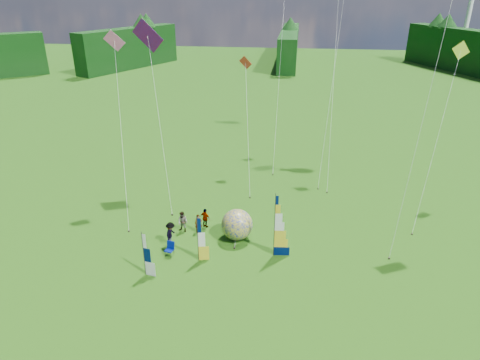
# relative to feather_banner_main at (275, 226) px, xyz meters

# --- Properties ---
(ground) EXTENTS (220.00, 220.00, 0.00)m
(ground) POSITION_rel_feather_banner_main_xyz_m (-1.44, -3.57, -2.35)
(ground) COLOR #366F13
(ground) RESTS_ON ground
(treeline_ring) EXTENTS (210.00, 210.00, 8.00)m
(treeline_ring) POSITION_rel_feather_banner_main_xyz_m (-1.44, -3.57, 1.65)
(treeline_ring) COLOR #08320A
(treeline_ring) RESTS_ON ground
(feather_banner_main) EXTENTS (1.28, 0.21, 4.70)m
(feather_banner_main) POSITION_rel_feather_banner_main_xyz_m (0.00, 0.00, 0.00)
(feather_banner_main) COLOR #021145
(feather_banner_main) RESTS_ON ground
(side_banner_left) EXTENTS (0.94, 0.27, 3.34)m
(side_banner_left) POSITION_rel_feather_banner_main_xyz_m (-5.10, -1.30, -0.68)
(side_banner_left) COLOR gold
(side_banner_left) RESTS_ON ground
(side_banner_far) EXTENTS (0.94, 0.28, 3.14)m
(side_banner_far) POSITION_rel_feather_banner_main_xyz_m (-8.21, -3.33, -0.78)
(side_banner_far) COLOR white
(side_banner_far) RESTS_ON ground
(bol_inflatable) EXTENTS (2.79, 2.79, 2.34)m
(bol_inflatable) POSITION_rel_feather_banner_main_xyz_m (-2.85, 1.85, -1.18)
(bol_inflatable) COLOR #03168B
(bol_inflatable) RESTS_ON ground
(spectator_a) EXTENTS (0.62, 0.49, 1.50)m
(spectator_a) POSITION_rel_feather_banner_main_xyz_m (-5.90, 2.31, -1.60)
(spectator_a) COLOR #66594C
(spectator_a) RESTS_ON ground
(spectator_b) EXTENTS (0.91, 0.65, 1.69)m
(spectator_b) POSITION_rel_feather_banner_main_xyz_m (-7.12, 2.24, -1.50)
(spectator_b) COLOR #66594C
(spectator_b) RESTS_ON ground
(spectator_c) EXTENTS (0.54, 1.22, 1.83)m
(spectator_c) POSITION_rel_feather_banner_main_xyz_m (-7.51, 0.36, -1.43)
(spectator_c) COLOR #66594C
(spectator_c) RESTS_ON ground
(spectator_d) EXTENTS (1.01, 0.78, 1.61)m
(spectator_d) POSITION_rel_feather_banner_main_xyz_m (-5.53, 3.11, -1.55)
(spectator_d) COLOR #66594C
(spectator_d) RESTS_ON ground
(camp_chair) EXTENTS (0.71, 0.71, 1.04)m
(camp_chair) POSITION_rel_feather_banner_main_xyz_m (-7.25, -1.03, -1.83)
(camp_chair) COLOR #00105F
(camp_chair) RESTS_ON ground
(kite_whale) EXTENTS (3.95, 15.06, 18.19)m
(kite_whale) POSITION_rel_feather_banner_main_xyz_m (4.45, 16.43, 6.75)
(kite_whale) COLOR black
(kite_whale) RESTS_ON ground
(kite_rainbow_delta) EXTENTS (10.43, 13.10, 15.88)m
(kite_rainbow_delta) POSITION_rel_feather_banner_main_xyz_m (-10.22, 7.94, 5.59)
(kite_rainbow_delta) COLOR red
(kite_rainbow_delta) RESTS_ON ground
(kite_parafoil) EXTENTS (9.52, 11.74, 19.12)m
(kite_parafoil) POSITION_rel_feather_banner_main_xyz_m (9.44, 3.69, 7.21)
(kite_parafoil) COLOR #AD300B
(kite_parafoil) RESTS_ON ground
(small_kite_red) EXTENTS (5.73, 10.17, 11.69)m
(small_kite_red) POSITION_rel_feather_banner_main_xyz_m (-3.31, 12.30, 3.50)
(small_kite_red) COLOR red
(small_kite_red) RESTS_ON ground
(small_kite_orange) EXTENTS (6.71, 10.81, 19.28)m
(small_kite_orange) POSITION_rel_feather_banner_main_xyz_m (4.20, 14.90, 7.29)
(small_kite_orange) COLOR #D85900
(small_kite_orange) RESTS_ON ground
(small_kite_yellow) EXTENTS (9.16, 12.49, 13.85)m
(small_kite_yellow) POSITION_rel_feather_banner_main_xyz_m (12.18, 8.36, 4.58)
(small_kite_yellow) COLOR #F0FF40
(small_kite_yellow) RESTS_ON ground
(small_kite_pink) EXTENTS (5.51, 9.54, 14.79)m
(small_kite_pink) POSITION_rel_feather_banner_main_xyz_m (-12.34, 4.85, 5.05)
(small_kite_pink) COLOR pink
(small_kite_pink) RESTS_ON ground
(small_kite_green) EXTENTS (2.78, 13.62, 19.07)m
(small_kite_green) POSITION_rel_feather_banner_main_xyz_m (-0.87, 19.55, 7.19)
(small_kite_green) COLOR green
(small_kite_green) RESTS_ON ground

